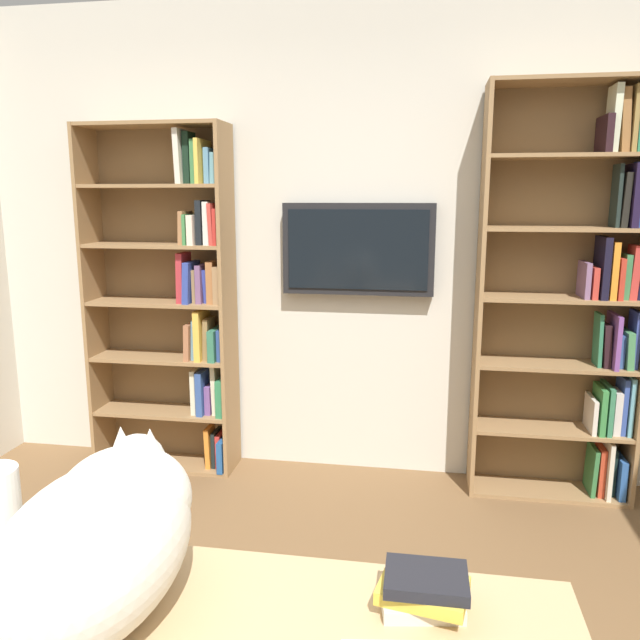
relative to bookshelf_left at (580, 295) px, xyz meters
name	(u,v)px	position (x,y,z in m)	size (l,w,h in m)	color
wall_back	(354,243)	(1.21, -0.17, 0.24)	(4.52, 0.06, 2.70)	beige
bookshelf_left	(580,295)	(0.00, 0.00, 0.00)	(0.84, 0.28, 2.18)	#937047
bookshelf_right	(178,301)	(2.23, 0.00, -0.09)	(0.85, 0.28, 2.01)	#937047
wall_mounted_tv	(358,249)	(1.18, -0.09, 0.22)	(0.85, 0.07, 0.51)	black
cat	(104,534)	(1.43, 2.34, -0.17)	(0.34, 0.71, 0.34)	silver
desk_book_stack	(424,590)	(0.79, 2.23, -0.29)	(0.20, 0.16, 0.08)	beige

